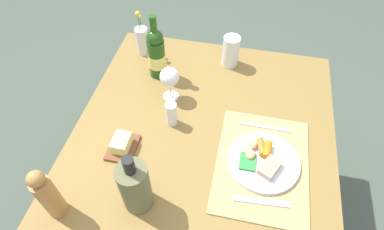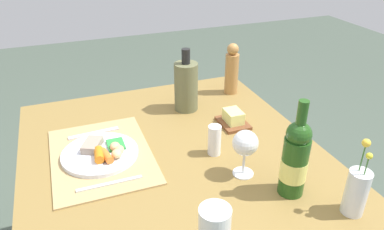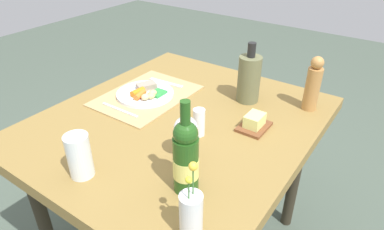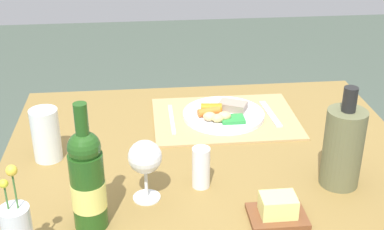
{
  "view_description": "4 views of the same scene",
  "coord_description": "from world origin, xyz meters",
  "px_view_note": "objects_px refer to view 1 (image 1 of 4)",
  "views": [
    {
      "loc": [
        -0.71,
        -0.11,
        1.75
      ],
      "look_at": [
        0.06,
        0.05,
        0.8
      ],
      "focal_mm": 30.0,
      "sensor_mm": 36.0,
      "label": 1
    },
    {
      "loc": [
        0.99,
        -0.31,
        1.47
      ],
      "look_at": [
        -0.08,
        0.09,
        0.85
      ],
      "focal_mm": 34.6,
      "sensor_mm": 36.0,
      "label": 2
    },
    {
      "loc": [
        0.92,
        0.71,
        1.47
      ],
      "look_at": [
        -0.01,
        0.06,
        0.79
      ],
      "focal_mm": 32.05,
      "sensor_mm": 36.0,
      "label": 3
    },
    {
      "loc": [
        0.18,
        1.23,
        1.49
      ],
      "look_at": [
        0.04,
        -0.07,
        0.85
      ],
      "focal_mm": 49.49,
      "sensor_mm": 36.0,
      "label": 4
    }
  ],
  "objects_px": {
    "dining_table": "(202,147)",
    "flower_vase": "(142,40)",
    "dinner_plate": "(263,160)",
    "water_tumbler": "(231,53)",
    "wine_glass": "(170,78)",
    "knife": "(265,127)",
    "salt_shaker": "(171,114)",
    "wine_bottle": "(156,53)",
    "butter_dish": "(122,145)",
    "cooler_bottle": "(135,187)",
    "pepper_mill": "(48,194)",
    "fork": "(261,201)"
  },
  "relations": [
    {
      "from": "salt_shaker",
      "to": "butter_dish",
      "type": "bearing_deg",
      "value": 136.58
    },
    {
      "from": "cooler_bottle",
      "to": "salt_shaker",
      "type": "relative_size",
      "value": 2.45
    },
    {
      "from": "dinner_plate",
      "to": "cooler_bottle",
      "type": "height_order",
      "value": "cooler_bottle"
    },
    {
      "from": "wine_bottle",
      "to": "cooler_bottle",
      "type": "bearing_deg",
      "value": -170.04
    },
    {
      "from": "dining_table",
      "to": "flower_vase",
      "type": "xyz_separation_m",
      "value": [
        0.43,
        0.37,
        0.15
      ]
    },
    {
      "from": "dinner_plate",
      "to": "wine_bottle",
      "type": "xyz_separation_m",
      "value": [
        0.37,
        0.49,
        0.1
      ]
    },
    {
      "from": "knife",
      "to": "wine_bottle",
      "type": "bearing_deg",
      "value": 66.85
    },
    {
      "from": "dining_table",
      "to": "wine_glass",
      "type": "bearing_deg",
      "value": 43.82
    },
    {
      "from": "dinner_plate",
      "to": "knife",
      "type": "distance_m",
      "value": 0.16
    },
    {
      "from": "wine_bottle",
      "to": "butter_dish",
      "type": "xyz_separation_m",
      "value": [
        -0.42,
        0.02,
        -0.09
      ]
    },
    {
      "from": "dinner_plate",
      "to": "dining_table",
      "type": "bearing_deg",
      "value": 73.02
    },
    {
      "from": "fork",
      "to": "dining_table",
      "type": "bearing_deg",
      "value": 42.64
    },
    {
      "from": "cooler_bottle",
      "to": "butter_dish",
      "type": "bearing_deg",
      "value": 33.63
    },
    {
      "from": "cooler_bottle",
      "to": "salt_shaker",
      "type": "xyz_separation_m",
      "value": [
        0.34,
        -0.02,
        -0.05
      ]
    },
    {
      "from": "cooler_bottle",
      "to": "flower_vase",
      "type": "distance_m",
      "value": 0.77
    },
    {
      "from": "fork",
      "to": "water_tumbler",
      "type": "height_order",
      "value": "water_tumbler"
    },
    {
      "from": "fork",
      "to": "knife",
      "type": "bearing_deg",
      "value": -2.99
    },
    {
      "from": "wine_bottle",
      "to": "butter_dish",
      "type": "relative_size",
      "value": 2.29
    },
    {
      "from": "dinner_plate",
      "to": "pepper_mill",
      "type": "height_order",
      "value": "pepper_mill"
    },
    {
      "from": "dinner_plate",
      "to": "water_tumbler",
      "type": "bearing_deg",
      "value": 20.26
    },
    {
      "from": "dinner_plate",
      "to": "pepper_mill",
      "type": "distance_m",
      "value": 0.71
    },
    {
      "from": "dining_table",
      "to": "butter_dish",
      "type": "height_order",
      "value": "butter_dish"
    },
    {
      "from": "wine_glass",
      "to": "flower_vase",
      "type": "bearing_deg",
      "value": 38.09
    },
    {
      "from": "pepper_mill",
      "to": "salt_shaker",
      "type": "relative_size",
      "value": 2.17
    },
    {
      "from": "flower_vase",
      "to": "pepper_mill",
      "type": "bearing_deg",
      "value": 177.92
    },
    {
      "from": "dinner_plate",
      "to": "butter_dish",
      "type": "distance_m",
      "value": 0.51
    },
    {
      "from": "wine_glass",
      "to": "flower_vase",
      "type": "relative_size",
      "value": 0.68
    },
    {
      "from": "pepper_mill",
      "to": "dining_table",
      "type": "bearing_deg",
      "value": -46.09
    },
    {
      "from": "flower_vase",
      "to": "cooler_bottle",
      "type": "bearing_deg",
      "value": -163.62
    },
    {
      "from": "pepper_mill",
      "to": "flower_vase",
      "type": "bearing_deg",
      "value": -2.08
    },
    {
      "from": "fork",
      "to": "cooler_bottle",
      "type": "bearing_deg",
      "value": 97.34
    },
    {
      "from": "fork",
      "to": "wine_glass",
      "type": "relative_size",
      "value": 1.19
    },
    {
      "from": "water_tumbler",
      "to": "wine_glass",
      "type": "distance_m",
      "value": 0.34
    },
    {
      "from": "wine_glass",
      "to": "cooler_bottle",
      "type": "bearing_deg",
      "value": -178.05
    },
    {
      "from": "dinner_plate",
      "to": "water_tumbler",
      "type": "height_order",
      "value": "water_tumbler"
    },
    {
      "from": "knife",
      "to": "water_tumbler",
      "type": "height_order",
      "value": "water_tumbler"
    },
    {
      "from": "dining_table",
      "to": "dinner_plate",
      "type": "bearing_deg",
      "value": -106.98
    },
    {
      "from": "cooler_bottle",
      "to": "water_tumbler",
      "type": "height_order",
      "value": "cooler_bottle"
    },
    {
      "from": "knife",
      "to": "butter_dish",
      "type": "bearing_deg",
      "value": 112.04
    },
    {
      "from": "butter_dish",
      "to": "salt_shaker",
      "type": "relative_size",
      "value": 1.22
    },
    {
      "from": "dining_table",
      "to": "dinner_plate",
      "type": "xyz_separation_m",
      "value": [
        -0.07,
        -0.23,
        0.09
      ]
    },
    {
      "from": "pepper_mill",
      "to": "cooler_bottle",
      "type": "bearing_deg",
      "value": -71.6
    },
    {
      "from": "cooler_bottle",
      "to": "wine_glass",
      "type": "height_order",
      "value": "cooler_bottle"
    },
    {
      "from": "wine_glass",
      "to": "knife",
      "type": "bearing_deg",
      "value": -102.34
    },
    {
      "from": "water_tumbler",
      "to": "salt_shaker",
      "type": "height_order",
      "value": "water_tumbler"
    },
    {
      "from": "dinner_plate",
      "to": "wine_bottle",
      "type": "relative_size",
      "value": 0.85
    },
    {
      "from": "cooler_bottle",
      "to": "fork",
      "type": "bearing_deg",
      "value": -78.51
    },
    {
      "from": "dinner_plate",
      "to": "water_tumbler",
      "type": "distance_m",
      "value": 0.54
    },
    {
      "from": "pepper_mill",
      "to": "flower_vase",
      "type": "height_order",
      "value": "pepper_mill"
    },
    {
      "from": "cooler_bottle",
      "to": "water_tumbler",
      "type": "distance_m",
      "value": 0.77
    }
  ]
}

